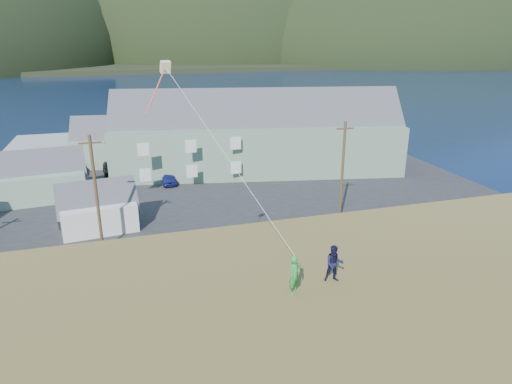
{
  "coord_description": "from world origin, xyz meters",
  "views": [
    {
      "loc": [
        -2.66,
        -33.27,
        16.42
      ],
      "look_at": [
        3.58,
        -12.29,
        8.8
      ],
      "focal_mm": 32.0,
      "sensor_mm": 36.0,
      "label": 1
    }
  ],
  "objects_px": {
    "wharf": "(101,142)",
    "shed_white": "(98,207)",
    "lodge": "(257,134)",
    "kite_flyer_navy": "(334,264)",
    "kite_flyer_green": "(295,275)",
    "shed_palegreen_near": "(42,177)",
    "shed_palegreen_far": "(117,142)"
  },
  "relations": [
    {
      "from": "shed_white",
      "to": "kite_flyer_green",
      "type": "xyz_separation_m",
      "value": [
        8.28,
        -25.63,
        5.9
      ]
    },
    {
      "from": "shed_palegreen_near",
      "to": "shed_white",
      "type": "bearing_deg",
      "value": -65.64
    },
    {
      "from": "shed_palegreen_far",
      "to": "kite_flyer_green",
      "type": "bearing_deg",
      "value": -74.32
    },
    {
      "from": "lodge",
      "to": "kite_flyer_navy",
      "type": "distance_m",
      "value": 39.81
    },
    {
      "from": "shed_palegreen_far",
      "to": "kite_flyer_navy",
      "type": "relative_size",
      "value": 8.09
    },
    {
      "from": "wharf",
      "to": "shed_white",
      "type": "distance_m",
      "value": 33.78
    },
    {
      "from": "shed_palegreen_near",
      "to": "shed_palegreen_far",
      "type": "xyz_separation_m",
      "value": [
        7.64,
        12.1,
        0.55
      ]
    },
    {
      "from": "kite_flyer_green",
      "to": "lodge",
      "type": "bearing_deg",
      "value": 40.71
    },
    {
      "from": "wharf",
      "to": "lodge",
      "type": "distance_m",
      "value": 28.26
    },
    {
      "from": "wharf",
      "to": "shed_palegreen_near",
      "type": "distance_m",
      "value": 24.39
    },
    {
      "from": "shed_palegreen_far",
      "to": "kite_flyer_green",
      "type": "relative_size",
      "value": 8.03
    },
    {
      "from": "kite_flyer_green",
      "to": "kite_flyer_navy",
      "type": "distance_m",
      "value": 1.84
    },
    {
      "from": "lodge",
      "to": "shed_palegreen_near",
      "type": "xyz_separation_m",
      "value": [
        -24.32,
        -3.57,
        -2.35
      ]
    },
    {
      "from": "lodge",
      "to": "shed_white",
      "type": "relative_size",
      "value": 5.08
    },
    {
      "from": "wharf",
      "to": "shed_palegreen_near",
      "type": "relative_size",
      "value": 2.85
    },
    {
      "from": "shed_palegreen_far",
      "to": "lodge",
      "type": "bearing_deg",
      "value": -19.01
    },
    {
      "from": "wharf",
      "to": "kite_flyer_green",
      "type": "distance_m",
      "value": 60.51
    },
    {
      "from": "shed_white",
      "to": "kite_flyer_navy",
      "type": "xyz_separation_m",
      "value": [
        10.08,
        -25.23,
        5.89
      ]
    },
    {
      "from": "shed_palegreen_far",
      "to": "kite_flyer_navy",
      "type": "height_order",
      "value": "kite_flyer_navy"
    },
    {
      "from": "shed_white",
      "to": "kite_flyer_green",
      "type": "relative_size",
      "value": 4.69
    },
    {
      "from": "shed_palegreen_far",
      "to": "wharf",
      "type": "bearing_deg",
      "value": 110.62
    },
    {
      "from": "kite_flyer_green",
      "to": "shed_white",
      "type": "bearing_deg",
      "value": 73.35
    },
    {
      "from": "wharf",
      "to": "kite_flyer_green",
      "type": "relative_size",
      "value": 17.14
    },
    {
      "from": "wharf",
      "to": "shed_white",
      "type": "relative_size",
      "value": 3.65
    },
    {
      "from": "kite_flyer_navy",
      "to": "wharf",
      "type": "bearing_deg",
      "value": 114.94
    },
    {
      "from": "shed_white",
      "to": "shed_palegreen_near",
      "type": "bearing_deg",
      "value": 113.62
    },
    {
      "from": "lodge",
      "to": "kite_flyer_green",
      "type": "distance_m",
      "value": 40.62
    },
    {
      "from": "lodge",
      "to": "kite_flyer_navy",
      "type": "bearing_deg",
      "value": -91.2
    },
    {
      "from": "lodge",
      "to": "kite_flyer_green",
      "type": "bearing_deg",
      "value": -93.57
    },
    {
      "from": "shed_palegreen_near",
      "to": "shed_palegreen_far",
      "type": "height_order",
      "value": "shed_palegreen_far"
    },
    {
      "from": "lodge",
      "to": "kite_flyer_green",
      "type": "height_order",
      "value": "lodge"
    },
    {
      "from": "shed_palegreen_far",
      "to": "kite_flyer_navy",
      "type": "xyz_separation_m",
      "value": [
        8.17,
        -47.28,
        5.03
      ]
    }
  ]
}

